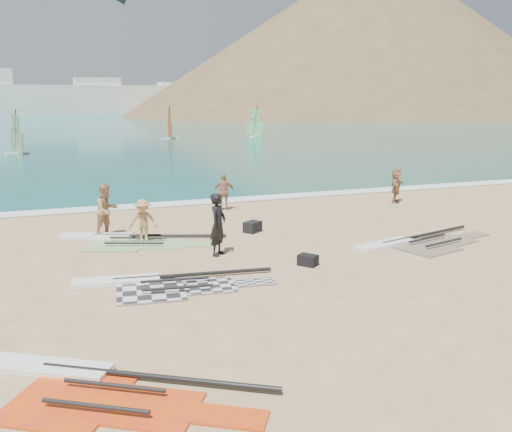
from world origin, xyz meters
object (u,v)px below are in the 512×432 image
object	(u,v)px
gear_bag_near	(253,227)
beachgoer_mid	(143,221)
person_wetsuit	(218,225)
rig_green	(126,240)
rig_red	(92,387)
beachgoer_back	(224,192)
rig_grey	(158,284)
rig_orange	(417,243)
beachgoer_right	(396,186)
beachgoer_left	(107,210)
gear_bag_far	(308,260)

from	to	relation	value
gear_bag_near	beachgoer_mid	distance (m)	4.12
person_wetsuit	beachgoer_mid	bearing A→B (deg)	80.21
rig_green	person_wetsuit	distance (m)	3.90
rig_red	beachgoer_back	distance (m)	16.01
rig_grey	person_wetsuit	distance (m)	3.47
rig_green	beachgoer_back	distance (m)	6.52
person_wetsuit	rig_red	bearing A→B (deg)	-171.08
rig_orange	beachgoer_right	distance (m)	8.03
beachgoer_back	beachgoer_right	distance (m)	8.30
rig_green	beachgoer_back	world-z (taller)	beachgoer_back
rig_grey	rig_red	size ratio (longest dim) A/B	1.13
beachgoer_right	beachgoer_left	bearing A→B (deg)	140.24
rig_red	beachgoer_right	xyz separation A→B (m)	(15.22, 13.25, 0.77)
beachgoer_mid	rig_red	bearing A→B (deg)	-89.11
gear_bag_far	person_wetsuit	size ratio (longest dim) A/B	0.28
rig_grey	rig_orange	world-z (taller)	same
gear_bag_near	gear_bag_far	bearing A→B (deg)	-89.52
person_wetsuit	rig_grey	bearing A→B (deg)	174.59
gear_bag_far	beachgoer_left	distance (m)	7.91
gear_bag_near	beachgoer_right	size ratio (longest dim) A/B	0.39
rig_orange	rig_grey	bearing A→B (deg)	172.82
rig_green	gear_bag_far	xyz separation A→B (m)	(4.68, -4.88, 0.12)
rig_green	rig_red	distance (m)	10.41
rig_grey	rig_green	bearing A→B (deg)	98.80
beachgoer_right	rig_red	bearing A→B (deg)	173.03
rig_grey	beachgoer_back	size ratio (longest dim) A/B	3.30
beachgoer_back	rig_grey	bearing A→B (deg)	77.14
rig_orange	beachgoer_left	size ratio (longest dim) A/B	2.97
rig_red	beachgoer_back	world-z (taller)	beachgoer_back
rig_orange	gear_bag_near	distance (m)	5.92
rig_green	beachgoer_right	world-z (taller)	beachgoer_right
beachgoer_left	beachgoer_back	distance (m)	6.26
rig_red	beachgoer_left	bearing A→B (deg)	114.57
rig_orange	beachgoer_mid	xyz separation A→B (m)	(-8.72, 3.49, 0.72)
person_wetsuit	beachgoer_mid	distance (m)	3.08
rig_grey	rig_green	distance (m)	5.14
rig_grey	rig_orange	bearing A→B (deg)	14.91
rig_grey	beachgoer_left	world-z (taller)	beachgoer_left
gear_bag_near	rig_grey	bearing A→B (deg)	-132.86
rig_green	rig_orange	size ratio (longest dim) A/B	1.00
person_wetsuit	beachgoer_left	xyz separation A→B (m)	(-3.00, 3.87, -0.04)
beachgoer_left	beachgoer_mid	world-z (taller)	beachgoer_left
rig_red	beachgoer_right	size ratio (longest dim) A/B	2.95
rig_red	rig_green	bearing A→B (deg)	111.18
rig_red	gear_bag_near	world-z (taller)	gear_bag_near
person_wetsuit	beachgoer_left	world-z (taller)	person_wetsuit
beachgoer_right	rig_orange	bearing A→B (deg)	-167.20
rig_orange	beachgoer_back	world-z (taller)	beachgoer_back
rig_grey	rig_orange	distance (m)	9.24
gear_bag_far	rig_grey	bearing A→B (deg)	-176.83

